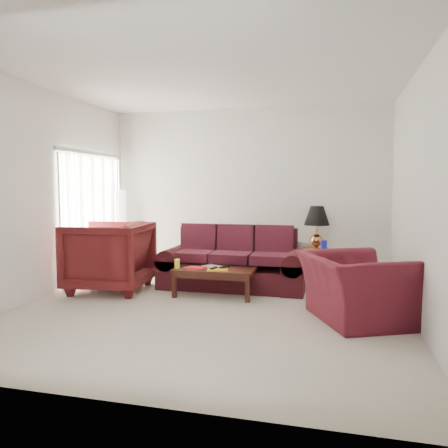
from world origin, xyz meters
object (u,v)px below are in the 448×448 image
(coffee_table, at_px, (215,282))
(sofa, at_px, (233,259))
(armchair_right, at_px, (355,288))
(floor_lamp, at_px, (121,230))
(armchair_left, at_px, (109,256))
(end_table, at_px, (312,265))

(coffee_table, bearing_deg, sofa, 96.11)
(armchair_right, bearing_deg, sofa, 28.81)
(floor_lamp, height_order, armchair_left, floor_lamp)
(sofa, relative_size, end_table, 4.11)
(sofa, relative_size, armchair_left, 1.93)
(armchair_left, bearing_deg, sofa, 103.61)
(armchair_left, distance_m, coffee_table, 1.69)
(sofa, distance_m, armchair_left, 1.91)
(armchair_right, xyz_separation_m, coffee_table, (-1.93, 0.74, -0.19))
(end_table, xyz_separation_m, armchair_left, (-2.99, -1.49, 0.26))
(sofa, height_order, end_table, sofa)
(sofa, xyz_separation_m, end_table, (1.19, 0.83, -0.19))
(end_table, bearing_deg, coffee_table, -133.40)
(armchair_left, height_order, armchair_right, armchair_left)
(end_table, bearing_deg, armchair_right, -74.44)
(floor_lamp, xyz_separation_m, armchair_left, (0.55, -1.44, -0.25))
(end_table, height_order, floor_lamp, floor_lamp)
(armchair_right, bearing_deg, coffee_table, 44.13)
(armchair_left, bearing_deg, coffee_table, 86.31)
(floor_lamp, bearing_deg, coffee_table, -31.63)
(end_table, relative_size, armchair_left, 0.47)
(armchair_right, height_order, coffee_table, armchair_right)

